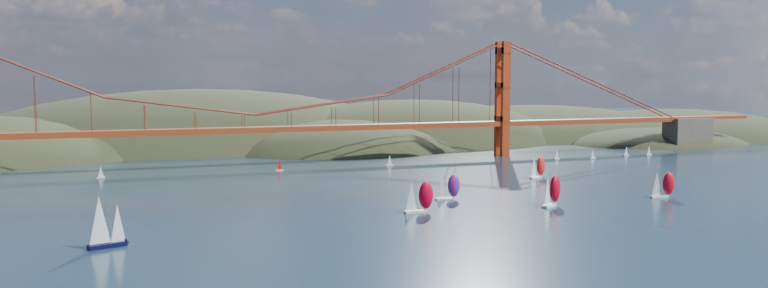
% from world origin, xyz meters
% --- Properties ---
extents(ground, '(1200.00, 1200.00, 0.00)m').
position_xyz_m(ground, '(0.00, 0.00, 0.00)').
color(ground, black).
rests_on(ground, ground).
extents(headlands, '(725.00, 225.00, 96.00)m').
position_xyz_m(headlands, '(44.95, 278.29, -12.46)').
color(headlands, black).
rests_on(headlands, ground).
extents(bridge, '(552.00, 12.00, 55.00)m').
position_xyz_m(bridge, '(-1.75, 180.00, 32.23)').
color(bridge, maroon).
rests_on(bridge, ground).
extents(sloop_navy, '(8.95, 6.43, 13.17)m').
position_xyz_m(sloop_navy, '(-61.68, 39.78, 5.81)').
color(sloop_navy, black).
rests_on(sloop_navy, ground).
extents(racer_0, '(8.63, 3.48, 9.96)m').
position_xyz_m(racer_0, '(21.17, 54.20, 4.71)').
color(racer_0, silver).
rests_on(racer_0, ground).
extents(racer_1, '(9.02, 6.92, 10.21)m').
position_xyz_m(racer_1, '(62.00, 49.73, 4.82)').
color(racer_1, white).
rests_on(racer_1, ground).
extents(racer_2, '(8.22, 4.14, 9.24)m').
position_xyz_m(racer_2, '(103.80, 50.59, 4.37)').
color(racer_2, white).
rests_on(racer_2, ground).
extents(racer_3, '(8.15, 5.24, 9.11)m').
position_xyz_m(racer_3, '(91.74, 104.01, 4.30)').
color(racer_3, white).
rests_on(racer_3, ground).
extents(racer_rwb, '(7.98, 3.64, 9.02)m').
position_xyz_m(racer_rwb, '(38.40, 71.22, 4.26)').
color(racer_rwb, silver).
rests_on(racer_rwb, ground).
extents(distant_boat_3, '(3.00, 2.00, 4.70)m').
position_xyz_m(distant_boat_3, '(-62.26, 162.66, 2.41)').
color(distant_boat_3, silver).
rests_on(distant_boat_3, ground).
extents(distant_boat_4, '(3.00, 2.00, 4.70)m').
position_xyz_m(distant_boat_4, '(135.79, 156.62, 2.41)').
color(distant_boat_4, silver).
rests_on(distant_boat_4, ground).
extents(distant_boat_5, '(3.00, 2.00, 4.70)m').
position_xyz_m(distant_boat_5, '(152.43, 152.12, 2.41)').
color(distant_boat_5, silver).
rests_on(distant_boat_5, ground).
extents(distant_boat_6, '(3.00, 2.00, 4.70)m').
position_xyz_m(distant_boat_6, '(175.99, 157.63, 2.41)').
color(distant_boat_6, silver).
rests_on(distant_boat_6, ground).
extents(distant_boat_7, '(3.00, 2.00, 4.70)m').
position_xyz_m(distant_boat_7, '(187.66, 155.35, 2.41)').
color(distant_boat_7, silver).
rests_on(distant_boat_7, ground).
extents(distant_boat_8, '(3.00, 2.00, 4.70)m').
position_xyz_m(distant_boat_8, '(53.70, 159.81, 2.41)').
color(distant_boat_8, silver).
rests_on(distant_boat_8, ground).
extents(distant_boat_9, '(3.00, 2.00, 4.70)m').
position_xyz_m(distant_boat_9, '(5.85, 160.49, 2.41)').
color(distant_boat_9, silver).
rests_on(distant_boat_9, ground).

